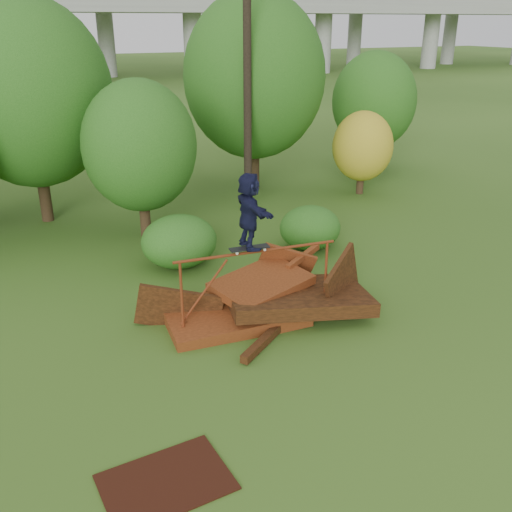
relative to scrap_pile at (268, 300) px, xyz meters
name	(u,v)px	position (x,y,z in m)	size (l,w,h in m)	color
ground	(330,353)	(0.45, -2.09, -0.38)	(240.00, 240.00, 0.00)	#2D5116
scrap_pile	(268,300)	(0.00, 0.00, 0.00)	(5.62, 3.41, 1.88)	#4D230D
grind_rail	(257,269)	(-0.45, -0.34, 1.01)	(3.72, 0.40, 1.85)	maroon
skateboard	(249,248)	(-0.61, -0.33, 1.54)	(0.90, 0.31, 0.09)	black
skater	(249,211)	(-0.61, -0.33, 2.38)	(1.53, 0.49, 1.65)	black
flat_plate	(166,482)	(-3.76, -4.16, -0.37)	(1.88, 1.35, 0.03)	black
tree_1	(30,94)	(-3.93, 9.47, 3.91)	(5.27, 5.27, 7.34)	black
tree_2	(140,146)	(-1.22, 6.47, 2.54)	(3.51, 3.51, 4.95)	black
tree_3	(254,77)	(4.36, 10.13, 4.08)	(5.50, 5.50, 7.64)	black
tree_4	(363,146)	(7.90, 7.66, 1.53)	(2.38, 2.38, 3.29)	black
tree_5	(374,101)	(10.68, 10.91, 2.74)	(3.78, 3.78, 5.31)	black
shrub_left	(179,241)	(-0.97, 3.68, 0.36)	(2.14, 1.98, 1.48)	#184913
shrub_right	(310,228)	(3.04, 3.29, 0.28)	(1.88, 1.73, 1.33)	#184913
utility_pole	(247,50)	(2.92, 7.60, 5.18)	(1.40, 0.28, 10.97)	black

